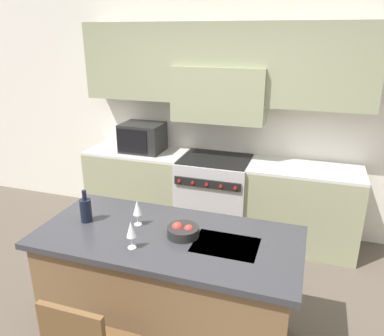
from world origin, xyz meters
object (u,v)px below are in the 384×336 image
(range_stove, at_px, (215,196))
(fruit_bowl, at_px, (183,231))
(wine_glass_far, at_px, (137,208))
(wine_bottle, at_px, (86,210))
(wine_glass_near, at_px, (131,230))
(microwave, at_px, (143,137))

(range_stove, bearing_deg, fruit_bowl, -82.74)
(wine_glass_far, bearing_deg, wine_bottle, -170.00)
(range_stove, relative_size, wine_bottle, 3.70)
(wine_glass_near, bearing_deg, range_stove, 88.55)
(wine_bottle, distance_m, wine_glass_far, 0.41)
(range_stove, bearing_deg, wine_glass_near, -91.45)
(wine_glass_far, bearing_deg, microwave, 114.15)
(range_stove, relative_size, fruit_bowl, 4.17)
(wine_bottle, distance_m, fruit_bowl, 0.77)
(wine_glass_far, height_order, fruit_bowl, wine_glass_far)
(microwave, bearing_deg, wine_bottle, -78.43)
(microwave, relative_size, wine_glass_near, 2.46)
(microwave, distance_m, wine_bottle, 1.80)
(range_stove, xyz_separation_m, wine_glass_near, (-0.05, -1.98, 0.60))
(microwave, bearing_deg, wine_glass_far, -65.85)
(wine_glass_near, xyz_separation_m, fruit_bowl, (0.27, 0.26, -0.10))
(wine_glass_near, bearing_deg, microwave, 113.38)
(wine_bottle, height_order, fruit_bowl, wine_bottle)
(range_stove, xyz_separation_m, wine_glass_far, (-0.15, -1.67, 0.60))
(wine_glass_near, height_order, fruit_bowl, wine_glass_near)
(fruit_bowl, bearing_deg, microwave, 123.06)
(microwave, distance_m, wine_glass_near, 2.17)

